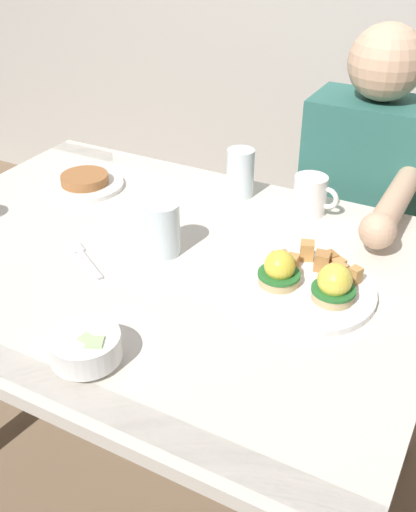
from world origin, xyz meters
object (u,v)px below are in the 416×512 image
Objects in this scene: water_glass_far at (162,232)px; diner_person at (362,209)px; dining_table at (155,296)px; fruit_bowl at (85,348)px; eggs_benedict_plate at (308,283)px; coffee_mug at (311,194)px; fork at (85,259)px; water_glass_near at (240,176)px; side_plate at (85,182)px.

diner_person reaches higher than water_glass_far.
dining_table is 10.00× the size of fruit_bowl.
eggs_benedict_plate is 2.43× the size of coffee_mug.
coffee_mug is 0.79× the size of fork.
dining_table is 10.16× the size of water_glass_far.
fruit_bowl is at bearing -125.53° from eggs_benedict_plate.
diner_person reaches higher than coffee_mug.
dining_table is 0.37m from eggs_benedict_plate.
eggs_benedict_plate is 0.47m from fork.
coffee_mug reaches higher than dining_table.
water_glass_far is (-0.03, -0.33, -0.00)m from water_glass_near.
diner_person is (0.42, 0.68, -0.09)m from fork.
water_glass_far reaches higher than dining_table.
fork is 1.15× the size of water_glass_near.
fork is (-0.35, -0.43, -0.05)m from coffee_mug.
coffee_mug is (0.15, 0.68, 0.02)m from fruit_bowl.
dining_table is at bearing -96.19° from water_glass_near.
water_glass_near is 0.61× the size of side_plate.
coffee_mug is at bearing -106.01° from diner_person.
coffee_mug is 0.55m from fork.
side_plate is (-0.38, -0.15, -0.04)m from water_glass_near.
dining_table is at bearing -116.80° from diner_person.
water_glass_far reaches higher than side_plate.
coffee_mug reaches higher than fork.
eggs_benedict_plate is 0.33m from water_glass_far.
water_glass_near is 0.39m from diner_person.
fork is (-0.46, -0.11, -0.02)m from eggs_benedict_plate.
water_glass_near is (-0.05, 0.69, 0.02)m from fruit_bowl.
coffee_mug reaches higher than fruit_bowl.
water_glass_near is (0.04, 0.36, 0.16)m from dining_table.
fruit_bowl is at bearing -78.69° from water_glass_far.
fruit_bowl is 0.98× the size of water_glass_near.
coffee_mug is 0.56× the size of side_plate.
fork is (-0.20, 0.25, -0.03)m from fruit_bowl.
eggs_benedict_plate is (0.34, 0.03, 0.13)m from dining_table.
fruit_bowl is 0.97m from diner_person.
water_glass_near is 1.04× the size of water_glass_far.
dining_table is at bearing -175.38° from eggs_benedict_plate.
dining_table is at bearing -123.62° from coffee_mug.
fruit_bowl is 0.11× the size of diner_person.
fruit_bowl is at bearing -51.68° from side_plate.
side_plate is (-0.68, 0.18, -0.01)m from eggs_benedict_plate.
water_glass_near is at bearing 83.81° from dining_table.
water_glass_far reaches higher than fork.
coffee_mug is 0.59m from side_plate.
eggs_benedict_plate is at bearing -47.22° from water_glass_near.
dining_table is 4.44× the size of eggs_benedict_plate.
fruit_bowl reaches higher than fork.
dining_table is 0.37m from fruit_bowl.
side_plate is at bearing -165.90° from coffee_mug.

